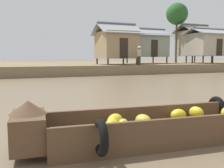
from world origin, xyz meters
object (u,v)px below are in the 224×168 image
Objects in this scene: stilt_house_mid_right at (209,44)px; stilt_house_right at (194,43)px; stilt_house_mid_left at (147,45)px; stilt_house_left at (116,45)px; banana_boat at (171,124)px; vendor_person at (139,54)px; palm_tree_near at (177,14)px.

stilt_house_mid_right is 1.08× the size of stilt_house_right.
stilt_house_mid_right is at bearing -21.87° from stilt_house_mid_left.
stilt_house_right reaches higher than stilt_house_left.
stilt_house_left is 0.79× the size of stilt_house_mid_right.
stilt_house_mid_left is 0.91× the size of stilt_house_mid_right.
stilt_house_left is at bearing 69.55° from banana_boat.
stilt_house_mid_right is at bearing 45.31° from banana_boat.
vendor_person is at bearing -68.99° from stilt_house_left.
palm_tree_near is (16.32, 21.84, 6.37)m from banana_boat.
palm_tree_near is at bearing 53.23° from banana_boat.
vendor_person is (-3.91, -5.42, -1.09)m from stilt_house_mid_left.
stilt_house_mid_right is (18.25, 18.45, 2.66)m from banana_boat.
stilt_house_mid_right is 2.46m from stilt_house_right.
stilt_house_mid_right is at bearing 15.10° from vendor_person.
stilt_house_left is 2.99m from vendor_person.
stilt_house_mid_left is 0.64× the size of palm_tree_near.
stilt_house_right reaches higher than stilt_house_mid_right.
stilt_house_left is 11.44m from stilt_house_mid_right.
stilt_house_right is at bearing -25.82° from palm_tree_near.
stilt_house_mid_left is at bearing 29.37° from stilt_house_left.
stilt_house_mid_right reaches higher than banana_boat.
stilt_house_mid_left is at bearing 158.13° from stilt_house_mid_right.
stilt_house_mid_left is 2.77× the size of vendor_person.
vendor_person is (-10.41, -2.81, -1.20)m from stilt_house_mid_right.
stilt_house_mid_right is at bearing -60.32° from palm_tree_near.
banana_boat is 1.18× the size of stilt_house_mid_left.
banana_boat is 28.00m from palm_tree_near.
banana_boat is 24.25m from stilt_house_mid_left.
stilt_house_right reaches higher than banana_boat.
palm_tree_near reaches higher than stilt_house_mid_right.
palm_tree_near is 11.60m from vendor_person.
palm_tree_near reaches higher than stilt_house_left.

